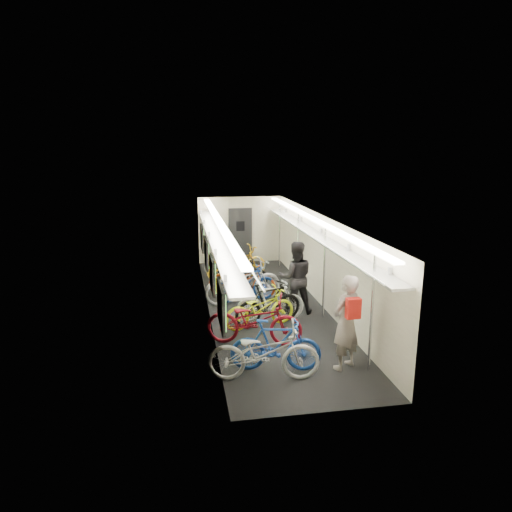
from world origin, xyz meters
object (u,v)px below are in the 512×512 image
object	(u,v)px
passenger_mid	(295,278)
backpack	(353,308)
bicycle_1	(276,345)
passenger_near	(346,322)
bicycle_0	(264,352)

from	to	relation	value
passenger_mid	backpack	distance (m)	3.34
bicycle_1	passenger_mid	bearing A→B (deg)	-9.86
bicycle_1	backpack	world-z (taller)	backpack
backpack	passenger_near	bearing A→B (deg)	96.78
passenger_near	passenger_mid	size ratio (longest dim) A/B	0.99
bicycle_0	bicycle_1	bearing A→B (deg)	-35.58
passenger_near	backpack	size ratio (longest dim) A/B	4.83
passenger_mid	backpack	size ratio (longest dim) A/B	4.88
bicycle_1	backpack	bearing A→B (deg)	-92.88
bicycle_1	passenger_near	world-z (taller)	passenger_near
passenger_near	passenger_mid	distance (m)	3.08
passenger_mid	passenger_near	bearing A→B (deg)	98.20
passenger_near	passenger_mid	world-z (taller)	passenger_mid
passenger_near	backpack	xyz separation A→B (m)	(0.04, -0.24, 0.36)
bicycle_0	passenger_mid	bearing A→B (deg)	-15.13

